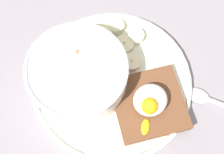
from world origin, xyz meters
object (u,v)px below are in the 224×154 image
at_px(banana_slice_inner, 102,31).
at_px(spoon, 214,102).
at_px(banana_slice_left, 116,27).
at_px(oatmeal_bowl, 78,74).
at_px(toast_slice, 149,104).
at_px(poached_egg, 150,101).
at_px(banana_slice_back, 131,62).
at_px(banana_slice_right, 136,36).
at_px(banana_slice_front, 124,44).

xyz_separation_m(banana_slice_inner, spoon, (0.07, -0.20, -0.01)).
distance_m(banana_slice_left, banana_slice_inner, 0.02).
bearing_deg(banana_slice_left, oatmeal_bowl, -156.53).
xyz_separation_m(toast_slice, poached_egg, (-0.00, -0.00, 0.02)).
xyz_separation_m(toast_slice, banana_slice_inner, (0.02, 0.14, -0.00)).
xyz_separation_m(banana_slice_left, banana_slice_back, (-0.02, -0.07, -0.00)).
bearing_deg(banana_slice_right, banana_slice_left, 115.11).
height_order(toast_slice, banana_slice_right, same).
bearing_deg(banana_slice_right, toast_slice, -118.42).
bearing_deg(banana_slice_front, banana_slice_back, -108.14).
height_order(poached_egg, banana_slice_right, poached_egg).
bearing_deg(toast_slice, banana_slice_left, 73.56).
distance_m(poached_egg, banana_slice_left, 0.15).
relative_size(banana_slice_left, banana_slice_right, 1.19).
bearing_deg(banana_slice_right, poached_egg, -118.80).
xyz_separation_m(oatmeal_bowl, banana_slice_inner, (0.08, 0.05, -0.02)).
distance_m(banana_slice_front, banana_slice_back, 0.03).
height_order(oatmeal_bowl, poached_egg, oatmeal_bowl).
relative_size(banana_slice_front, banana_slice_left, 1.25).
distance_m(toast_slice, banana_slice_front, 0.11).
bearing_deg(spoon, banana_slice_right, 101.40).
height_order(poached_egg, banana_slice_left, poached_egg).
relative_size(oatmeal_bowl, banana_slice_front, 3.46).
bearing_deg(toast_slice, banana_slice_back, 73.09).
relative_size(banana_slice_inner, spoon, 0.37).
bearing_deg(spoon, banana_slice_front, 109.48).
bearing_deg(toast_slice, poached_egg, -137.64).
height_order(poached_egg, banana_slice_back, poached_egg).
height_order(banana_slice_front, banana_slice_left, banana_slice_left).
xyz_separation_m(poached_egg, spoon, (0.09, -0.05, -0.04)).
height_order(banana_slice_front, banana_slice_inner, banana_slice_inner).
xyz_separation_m(oatmeal_bowl, banana_slice_right, (0.12, 0.01, -0.02)).
relative_size(banana_slice_back, banana_slice_right, 1.45).
bearing_deg(spoon, banana_slice_left, 103.95).
distance_m(toast_slice, banana_slice_left, 0.14).
relative_size(poached_egg, banana_slice_left, 1.91).
bearing_deg(banana_slice_right, spoon, -78.60).
distance_m(poached_egg, banana_slice_right, 0.12).
bearing_deg(banana_slice_back, banana_slice_right, 43.41).
distance_m(oatmeal_bowl, banana_slice_inner, 0.10).
xyz_separation_m(toast_slice, banana_slice_left, (0.04, 0.14, -0.00)).
relative_size(banana_slice_left, banana_slice_inner, 0.87).
distance_m(banana_slice_left, spoon, 0.20).
bearing_deg(banana_slice_back, poached_egg, -107.86).
relative_size(banana_slice_front, banana_slice_inner, 1.08).
bearing_deg(poached_egg, spoon, -30.05).
distance_m(banana_slice_back, spoon, 0.14).
relative_size(toast_slice, banana_slice_right, 4.63).
height_order(banana_slice_front, banana_slice_right, banana_slice_right).
bearing_deg(banana_slice_left, banana_slice_right, -64.89).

